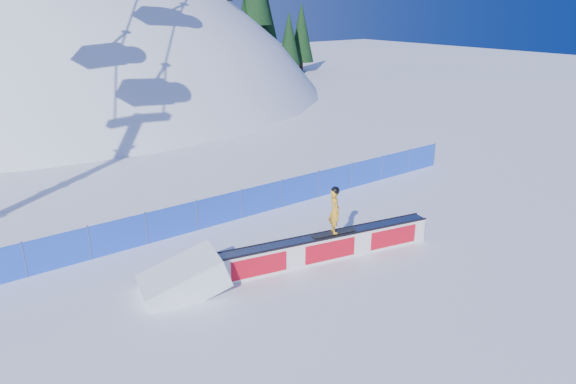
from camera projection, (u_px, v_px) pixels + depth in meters
ground at (335, 252)px, 17.93m from camera, size 160.00×160.00×0.00m
snow_hill at (73, 259)px, 55.80m from camera, size 64.00×64.00×64.00m
safety_fence at (263, 199)px, 21.11m from camera, size 22.05×0.05×1.30m
rail_box at (327, 247)px, 17.24m from camera, size 7.75×2.15×0.94m
snow_ramp at (185, 291)px, 15.49m from camera, size 2.87×2.12×1.62m
snowboarder at (335, 211)px, 16.90m from camera, size 1.60×0.66×1.65m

